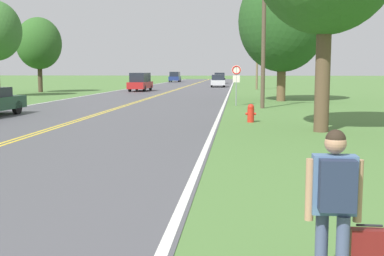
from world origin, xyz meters
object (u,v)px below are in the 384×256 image
Objects in this scene: car_silver_suv_mid_far at (218,80)px; car_black_van_receding at (219,78)px; hitchhiker_person at (334,194)px; fire_hydrant at (251,113)px; tree_mid_treeline at (283,21)px; tree_behind_sign at (39,44)px; car_dark_blue_van_distant at (175,77)px; traffic_sign at (236,75)px; car_red_van_mid_near at (140,82)px.

car_silver_suv_mid_far is 0.98× the size of car_black_van_receding.
hitchhiker_person reaches higher than fire_hydrant.
hitchhiker_person is 0.34× the size of car_black_van_receding.
car_black_van_receding is at bearing 93.48° from fire_hydrant.
tree_mid_treeline is 1.94× the size of car_silver_suv_mid_far.
tree_behind_sign reaches higher than car_black_van_receding.
car_silver_suv_mid_far reaches higher than fire_hydrant.
car_dark_blue_van_distant is at bearing -138.53° from car_black_van_receding.
tree_mid_treeline reaches higher than hitchhiker_person.
car_dark_blue_van_distant is (-15.09, 55.79, -4.71)m from tree_mid_treeline.
traffic_sign is at bearing 93.96° from fire_hydrant.
fire_hydrant is at bearing 0.71° from car_black_van_receding.
car_silver_suv_mid_far is at bearing 101.30° from tree_mid_treeline.
fire_hydrant is 34.07m from tree_behind_sign.
hitchhiker_person is at bearing -94.00° from tree_mid_treeline.
traffic_sign is at bearing -151.34° from car_red_van_mid_near.
tree_behind_sign is at bearing -48.52° from car_silver_suv_mid_far.
car_black_van_receding is (7.26, 31.26, -0.06)m from car_red_van_mid_near.
tree_mid_treeline is at bearing -165.73° from car_dark_blue_van_distant.
traffic_sign reaches higher than car_silver_suv_mid_far.
fire_hydrant is 0.18× the size of car_dark_blue_van_distant.
traffic_sign reaches higher than car_red_van_mid_near.
tree_mid_treeline is 2.06× the size of car_dark_blue_van_distant.
hitchhiker_person reaches higher than car_silver_suv_mid_far.
car_dark_blue_van_distant is at bearing 105.14° from tree_mid_treeline.
car_silver_suv_mid_far is 17.71m from car_black_van_receding.
hitchhiker_person is 59.75m from car_silver_suv_mid_far.
tree_mid_treeline is 1.90× the size of car_red_van_mid_near.
hitchhiker_person is 0.65× the size of traffic_sign.
fire_hydrant is at bearing -86.04° from traffic_sign.
fire_hydrant is 15.76m from tree_mid_treeline.
tree_mid_treeline is 47.39m from car_black_van_receding.
car_silver_suv_mid_far is at bearing 44.22° from tree_behind_sign.
car_dark_blue_van_distant is (-12.55, 70.41, 0.59)m from fire_hydrant.
car_red_van_mid_near is (-13.53, 15.47, -4.70)m from tree_mid_treeline.
car_dark_blue_van_distant is at bearing -163.59° from car_silver_suv_mid_far.
car_black_van_receding reaches higher than car_silver_suv_mid_far.
car_red_van_mid_near is (-10.31, 20.37, -0.91)m from traffic_sign.
car_red_van_mid_near is at bearing 110.05° from fire_hydrant.
traffic_sign is 26.40m from tree_behind_sign.
tree_behind_sign is at bearing 152.43° from tree_mid_treeline.
car_silver_suv_mid_far is (17.39, 16.92, -4.04)m from tree_behind_sign.
traffic_sign is (-0.67, 9.73, 1.51)m from fire_hydrant.
fire_hydrant is at bearing -170.76° from car_dark_blue_van_distant.
hitchhiker_person is at bearing 0.29° from car_black_van_receding.
car_black_van_receding is at bearing -11.26° from car_red_van_mid_near.
tree_mid_treeline reaches higher than car_silver_suv_mid_far.
car_silver_suv_mid_far is at bearing 4.04° from hitchhiker_person.
traffic_sign is at bearing -123.36° from tree_mid_treeline.
fire_hydrant is 32.04m from car_red_van_mid_near.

